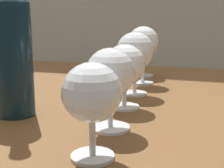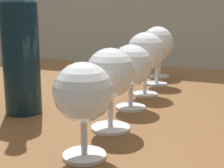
{
  "view_description": "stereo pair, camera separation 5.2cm",
  "coord_description": "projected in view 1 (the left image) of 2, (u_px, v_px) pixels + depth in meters",
  "views": [
    {
      "loc": [
        0.15,
        -0.72,
        0.97
      ],
      "look_at": [
        0.0,
        -0.23,
        0.85
      ],
      "focal_mm": 52.15,
      "sensor_mm": 36.0,
      "label": 1
    },
    {
      "loc": [
        0.2,
        -0.7,
        0.97
      ],
      "look_at": [
        0.0,
        -0.23,
        0.85
      ],
      "focal_mm": 52.15,
      "sensor_mm": 36.0,
      "label": 2
    }
  ],
  "objects": [
    {
      "name": "wine_glass_rose",
      "position": [
        135.0,
        52.0,
        0.75
      ],
      "size": [
        0.09,
        0.09,
        0.15
      ],
      "color": "white",
      "rests_on": "dining_table"
    },
    {
      "name": "dining_table",
      "position": [
        139.0,
        135.0,
        0.78
      ],
      "size": [
        1.32,
        0.92,
        0.78
      ],
      "color": "brown",
      "rests_on": "ground_plane"
    },
    {
      "name": "wine_glass_port",
      "position": [
        125.0,
        67.0,
        0.65
      ],
      "size": [
        0.08,
        0.08,
        0.13
      ],
      "color": "white",
      "rests_on": "dining_table"
    },
    {
      "name": "wine_glass_merlot",
      "position": [
        143.0,
        43.0,
        0.87
      ],
      "size": [
        0.08,
        0.08,
        0.16
      ],
      "color": "white",
      "rests_on": "dining_table"
    },
    {
      "name": "wine_glass_pinot",
      "position": [
        112.0,
        75.0,
        0.52
      ],
      "size": [
        0.08,
        0.08,
        0.14
      ],
      "color": "white",
      "rests_on": "dining_table"
    },
    {
      "name": "wine_glass_chardonnay",
      "position": [
        92.0,
        94.0,
        0.41
      ],
      "size": [
        0.08,
        0.08,
        0.13
      ],
      "color": "white",
      "rests_on": "dining_table"
    },
    {
      "name": "wine_bottle",
      "position": [
        13.0,
        47.0,
        0.59
      ],
      "size": [
        0.07,
        0.07,
        0.33
      ],
      "color": "#0F232D",
      "rests_on": "dining_table"
    },
    {
      "name": "wine_glass_cabernet",
      "position": [
        144.0,
        46.0,
        0.98
      ],
      "size": [
        0.09,
        0.09,
        0.14
      ],
      "color": "white",
      "rests_on": "dining_table"
    }
  ]
}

